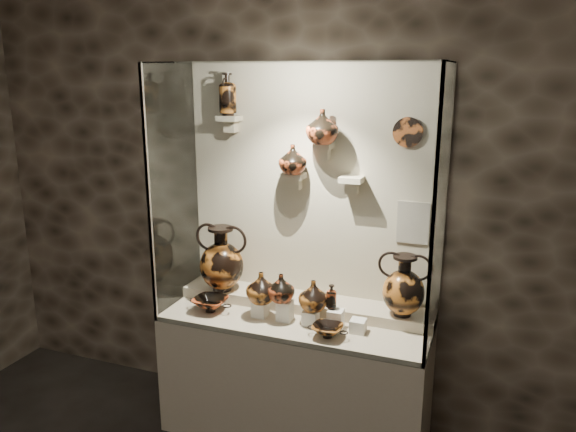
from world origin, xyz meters
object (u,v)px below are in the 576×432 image
Objects in this scene: jug_c at (313,295)px; lekythos_tall at (228,92)px; amphora_right at (404,285)px; jug_b at (281,288)px; kylix_left at (211,303)px; lekythos_small at (331,295)px; kylix_right at (328,330)px; ovoid_vase_a at (293,159)px; ovoid_vase_b at (322,127)px; jug_a at (261,288)px; amphora_left at (222,258)px.

lekythos_tall is (-0.68, 0.26, 1.20)m from jug_c.
jug_b is (-0.72, -0.20, -0.04)m from amphora_right.
lekythos_small is at bearing 20.58° from kylix_left.
kylix_right is 0.76× the size of lekythos_tall.
ovoid_vase_b reaches higher than ovoid_vase_a.
kylix_left is at bearing -139.25° from ovoid_vase_a.
amphora_right is 1.26× the size of lekythos_tall.
lekythos_tall is 1.64× the size of ovoid_vase_a.
amphora_right is 0.55m from jug_c.
jug_c reaches higher than kylix_left.
ovoid_vase_b reaches higher than lekythos_small.
jug_c is (0.20, 0.03, -0.03)m from jug_b.
jug_a is 1.08× the size of ovoid_vase_a.
amphora_right is 1.84× the size of ovoid_vase_b.
kylix_left is at bearing 162.09° from jug_a.
lekythos_small is 0.92× the size of ovoid_vase_a.
jug_b is at bearing 20.08° from kylix_left.
amphora_left is 0.84m from ovoid_vase_a.
jug_b is at bearing -17.08° from amphora_left.
kylix_left is 1.34m from ovoid_vase_b.
kylix_left is at bearing -89.09° from lekythos_tall.
kylix_right is 1.63m from lekythos_tall.
amphora_left is 0.83m from lekythos_small.
ovoid_vase_b reaches higher than jug_b.
amphora_left is 2.50× the size of jug_b.
jug_c is (0.70, -0.15, -0.11)m from amphora_left.
lekythos_small is 0.22m from kylix_right.
kylix_left is 1.07m from ovoid_vase_a.
kylix_right is (0.34, -0.11, -0.17)m from jug_b.
amphora_right is 2.07× the size of ovoid_vase_a.
lekythos_tall is 0.68m from ovoid_vase_b.
kylix_left is at bearing 172.97° from jug_b.
amphora_left is 1.12m from ovoid_vase_b.
amphora_right is at bearing 2.71° from ovoid_vase_a.
jug_b is 0.77× the size of kylix_right.
ovoid_vase_a reaches higher than jug_b.
amphora_right is at bearing 3.44° from amphora_left.
kylix_right is at bearing -16.84° from amphora_left.
ovoid_vase_b is (-0.14, 0.23, 0.99)m from lekythos_small.
ovoid_vase_b is (0.65, 0.29, 1.14)m from kylix_left.
jug_c reaches higher than kylix_right.
jug_b reaches higher than kylix_left.
lekythos_tall reaches higher than amphora_left.
lekythos_small reaches higher than jug_c.
amphora_right is at bearing -3.49° from lekythos_tall.
jug_a is 0.83m from ovoid_vase_a.
amphora_right is 0.88m from jug_a.
lekythos_tall is (-0.48, 0.29, 1.17)m from jug_b.
amphora_left is at bearing -98.26° from lekythos_tall.
amphora_left is at bearing 151.85° from lekythos_small.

